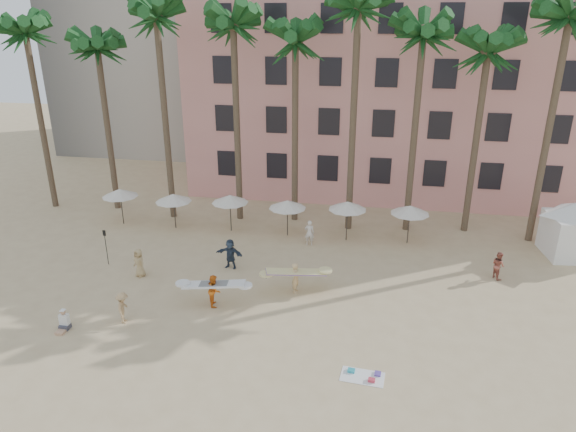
# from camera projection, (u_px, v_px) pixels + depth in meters

# --- Properties ---
(ground) EXTENTS (120.00, 120.00, 0.00)m
(ground) POSITION_uv_depth(u_px,v_px,m) (261.00, 344.00, 23.40)
(ground) COLOR #D1B789
(ground) RESTS_ON ground
(pink_hotel) EXTENTS (35.00, 14.00, 16.00)m
(pink_hotel) POSITION_uv_depth(u_px,v_px,m) (409.00, 92.00, 43.17)
(pink_hotel) COLOR pink
(pink_hotel) RESTS_ON ground
(palm_row) EXTENTS (44.40, 5.40, 16.30)m
(palm_row) POSITION_uv_depth(u_px,v_px,m) (318.00, 33.00, 32.32)
(palm_row) COLOR brown
(palm_row) RESTS_ON ground
(umbrella_row) EXTENTS (22.50, 2.70, 2.73)m
(umbrella_row) POSITION_uv_depth(u_px,v_px,m) (258.00, 201.00, 34.49)
(umbrella_row) COLOR #332B23
(umbrella_row) RESTS_ON ground
(cabana) EXTENTS (4.93, 4.93, 3.50)m
(cabana) POSITION_uv_depth(u_px,v_px,m) (575.00, 225.00, 31.36)
(cabana) COLOR white
(cabana) RESTS_ON ground
(beach_towel) EXTENTS (1.88, 1.16, 0.14)m
(beach_towel) POSITION_uv_depth(u_px,v_px,m) (364.00, 376.00, 21.31)
(beach_towel) COLOR white
(beach_towel) RESTS_ON ground
(carrier_yellow) EXTENTS (3.27, 1.67, 1.73)m
(carrier_yellow) POSITION_uv_depth(u_px,v_px,m) (296.00, 276.00, 27.49)
(carrier_yellow) COLOR #DAB37A
(carrier_yellow) RESTS_ON ground
(carrier_white) EXTENTS (3.29, 1.08, 1.70)m
(carrier_white) POSITION_uv_depth(u_px,v_px,m) (214.00, 289.00, 26.29)
(carrier_white) COLOR orange
(carrier_white) RESTS_ON ground
(beachgoers) EXTENTS (21.09, 11.34, 1.81)m
(beachgoers) POSITION_uv_depth(u_px,v_px,m) (250.00, 265.00, 28.98)
(beachgoers) COLOR tan
(beachgoers) RESTS_ON ground
(paddle) EXTENTS (0.18, 0.04, 2.23)m
(paddle) POSITION_uv_depth(u_px,v_px,m) (106.00, 243.00, 30.42)
(paddle) COLOR black
(paddle) RESTS_ON ground
(seated_man) EXTENTS (0.45, 0.78, 1.02)m
(seated_man) POSITION_uv_depth(u_px,v_px,m) (64.00, 323.00, 24.42)
(seated_man) COLOR #3F3F4C
(seated_man) RESTS_ON ground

